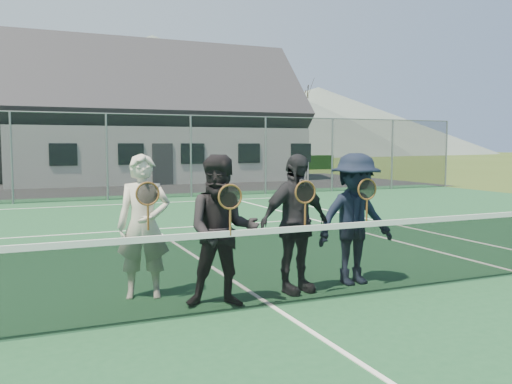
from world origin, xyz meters
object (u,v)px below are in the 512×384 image
player_c (295,223)px  player_d (355,219)px  clubhouse (153,107)px  player_a (144,226)px  tennis_net (272,264)px  player_b (222,231)px

player_c → player_d: size_ratio=1.00×
clubhouse → player_a: clubhouse is taller
tennis_net → clubhouse: size_ratio=0.75×
clubhouse → player_d: clubhouse is taller
tennis_net → player_d: 1.63m
player_a → player_b: 1.07m
player_b → player_a: bearing=136.1°
player_a → player_d: bearing=-9.8°
player_b → clubhouse: bearing=79.2°
player_b → player_c: (1.07, 0.21, 0.00)m
clubhouse → player_b: bearing=-100.8°
player_b → player_d: 2.04m
tennis_net → clubhouse: (4.00, 24.00, 3.45)m
tennis_net → player_b: (-0.53, 0.26, 0.38)m
clubhouse → player_a: bearing=-103.0°
player_b → player_c: size_ratio=1.00×
player_c → player_d: (0.95, 0.05, -0.00)m
tennis_net → clubhouse: clubhouse is taller
tennis_net → player_b: player_b is taller
tennis_net → player_b: 0.70m
tennis_net → player_a: size_ratio=6.49×
tennis_net → clubhouse: bearing=80.5°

